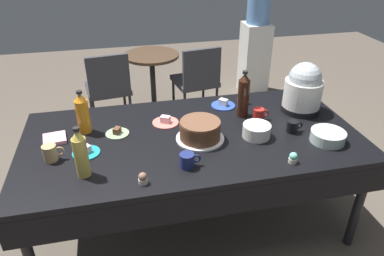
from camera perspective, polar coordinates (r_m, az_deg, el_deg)
ground at (r=2.83m, az=-0.00°, el=-14.16°), size 9.00×9.00×0.00m
potluck_table at (r=2.41m, az=-0.00°, el=-2.31°), size 2.20×1.10×0.75m
frosted_layer_cake at (r=2.29m, az=1.30°, el=-0.43°), size 0.31×0.31×0.13m
slow_cooker at (r=2.73m, az=17.24°, el=5.96°), size 0.28×0.28×0.37m
glass_salad_bowl at (r=2.44m, az=20.74°, el=-1.24°), size 0.22×0.22×0.07m
ceramic_snack_bowl at (r=2.37m, az=10.21°, el=-0.43°), size 0.18×0.18×0.09m
dessert_plate_teal at (r=2.27m, az=-16.46°, el=-3.62°), size 0.17×0.17×0.05m
dessert_plate_coral at (r=2.51m, az=-4.23°, el=1.04°), size 0.18×0.18×0.05m
dessert_plate_sage at (r=2.42m, az=-11.76°, el=-0.72°), size 0.16×0.16×0.05m
dessert_plate_cobalt at (r=2.75m, az=4.97°, el=3.76°), size 0.18×0.18×0.06m
cupcake_cocoa at (r=1.95m, az=-7.80°, el=-7.93°), size 0.05×0.05×0.07m
cupcake_lemon at (r=2.17m, az=15.75°, el=-4.59°), size 0.05×0.05×0.07m
cupcake_mint at (r=2.80m, az=8.49°, el=4.42°), size 0.05×0.05×0.07m
soda_bottle_cola at (r=2.57m, az=8.17°, el=5.15°), size 0.08×0.08×0.34m
soda_bottle_orange_juice at (r=2.45m, az=-16.96°, el=2.24°), size 0.08×0.08×0.30m
soda_bottle_ginger_ale at (r=2.02m, az=-17.25°, el=-3.92°), size 0.08×0.08×0.30m
coffee_mug_red at (r=2.57m, az=10.54°, el=2.12°), size 0.12×0.08×0.09m
coffee_mug_tan at (r=2.26m, az=-21.53°, el=-3.70°), size 0.12×0.08×0.10m
coffee_mug_black at (r=2.48m, az=15.69°, el=0.24°), size 0.11×0.07×0.08m
coffee_mug_navy at (r=2.05m, az=-0.72°, el=-5.15°), size 0.12×0.08×0.09m
paper_napkin_stack at (r=2.47m, az=-20.96°, el=-1.59°), size 0.16×0.16×0.02m
maroon_chair_left at (r=3.87m, az=-13.13°, el=6.62°), size 0.49×0.49×0.85m
maroon_chair_right at (r=3.96m, az=0.83°, el=7.97°), size 0.50×0.50×0.85m
round_cafe_table at (r=4.09m, az=-6.28°, el=8.64°), size 0.60×0.60×0.72m
water_cooler at (r=4.69m, az=9.99°, el=12.35°), size 0.32×0.32×1.24m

